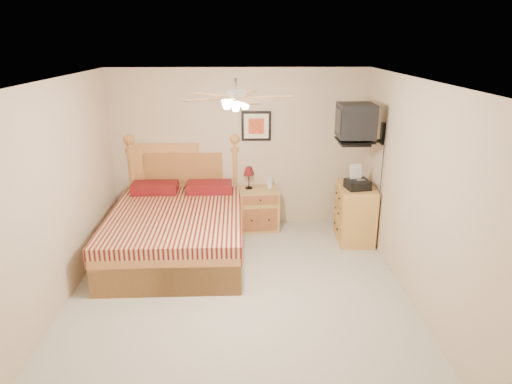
{
  "coord_description": "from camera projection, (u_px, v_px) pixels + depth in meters",
  "views": [
    {
      "loc": [
        0.08,
        -4.78,
        2.91
      ],
      "look_at": [
        0.23,
        0.9,
        0.99
      ],
      "focal_mm": 32.0,
      "sensor_mm": 36.0,
      "label": 1
    }
  ],
  "objects": [
    {
      "name": "floor",
      "position": [
        239.0,
        294.0,
        5.46
      ],
      "size": [
        4.5,
        4.5,
        0.0
      ],
      "primitive_type": "plane",
      "color": "#AAA699",
      "rests_on": "ground"
    },
    {
      "name": "ceiling",
      "position": [
        236.0,
        81.0,
        4.66
      ],
      "size": [
        4.0,
        4.5,
        0.04
      ],
      "primitive_type": "cube",
      "color": "white",
      "rests_on": "ground"
    },
    {
      "name": "wall_back",
      "position": [
        239.0,
        149.0,
        7.19
      ],
      "size": [
        4.0,
        0.04,
        2.5
      ],
      "primitive_type": "cube",
      "color": "#C3AC90",
      "rests_on": "ground"
    },
    {
      "name": "wall_front",
      "position": [
        234.0,
        311.0,
        2.93
      ],
      "size": [
        4.0,
        0.04,
        2.5
      ],
      "primitive_type": "cube",
      "color": "#C3AC90",
      "rests_on": "ground"
    },
    {
      "name": "wall_left",
      "position": [
        56.0,
        197.0,
        5.01
      ],
      "size": [
        0.04,
        4.5,
        2.5
      ],
      "primitive_type": "cube",
      "color": "#C3AC90",
      "rests_on": "ground"
    },
    {
      "name": "wall_right",
      "position": [
        416.0,
        194.0,
        5.11
      ],
      "size": [
        0.04,
        4.5,
        2.5
      ],
      "primitive_type": "cube",
      "color": "#C3AC90",
      "rests_on": "ground"
    },
    {
      "name": "bed",
      "position": [
        175.0,
        204.0,
        6.26
      ],
      "size": [
        1.81,
        2.35,
        1.51
      ],
      "primitive_type": null,
      "rotation": [
        0.0,
        0.0,
        0.01
      ],
      "color": "#AD663A",
      "rests_on": "ground"
    },
    {
      "name": "nightstand",
      "position": [
        259.0,
        209.0,
        7.26
      ],
      "size": [
        0.65,
        0.51,
        0.66
      ],
      "primitive_type": "cube",
      "rotation": [
        0.0,
        0.0,
        0.09
      ],
      "color": "tan",
      "rests_on": "ground"
    },
    {
      "name": "table_lamp",
      "position": [
        249.0,
        178.0,
        7.13
      ],
      "size": [
        0.25,
        0.25,
        0.35
      ],
      "primitive_type": null,
      "rotation": [
        0.0,
        0.0,
        0.42
      ],
      "color": "#5A1013",
      "rests_on": "nightstand"
    },
    {
      "name": "lotion_bottle",
      "position": [
        270.0,
        181.0,
        7.16
      ],
      "size": [
        0.12,
        0.12,
        0.24
      ],
      "primitive_type": "imported",
      "rotation": [
        0.0,
        0.0,
        0.3
      ],
      "color": "silver",
      "rests_on": "nightstand"
    },
    {
      "name": "framed_picture",
      "position": [
        256.0,
        126.0,
        7.06
      ],
      "size": [
        0.46,
        0.04,
        0.46
      ],
      "primitive_type": "cube",
      "color": "black",
      "rests_on": "wall_back"
    },
    {
      "name": "dresser",
      "position": [
        355.0,
        213.0,
        6.81
      ],
      "size": [
        0.53,
        0.75,
        0.86
      ],
      "primitive_type": "cube",
      "rotation": [
        0.0,
        0.0,
        -0.04
      ],
      "color": "#C1863B",
      "rests_on": "ground"
    },
    {
      "name": "fax_machine",
      "position": [
        358.0,
        177.0,
        6.5
      ],
      "size": [
        0.37,
        0.38,
        0.34
      ],
      "primitive_type": null,
      "rotation": [
        0.0,
        0.0,
        0.16
      ],
      "color": "black",
      "rests_on": "dresser"
    },
    {
      "name": "magazine_lower",
      "position": [
        352.0,
        180.0,
        6.93
      ],
      "size": [
        0.25,
        0.32,
        0.03
      ],
      "primitive_type": "imported",
      "rotation": [
        0.0,
        0.0,
        0.08
      ],
      "color": "#AFA38B",
      "rests_on": "dresser"
    },
    {
      "name": "magazine_upper",
      "position": [
        352.0,
        178.0,
        6.93
      ],
      "size": [
        0.25,
        0.3,
        0.02
      ],
      "primitive_type": "imported",
      "rotation": [
        0.0,
        0.0,
        0.27
      ],
      "color": "gray",
      "rests_on": "magazine_lower"
    },
    {
      "name": "wall_tv",
      "position": [
        367.0,
        124.0,
        6.19
      ],
      "size": [
        0.56,
        0.46,
        0.58
      ],
      "primitive_type": null,
      "color": "black",
      "rests_on": "wall_right"
    },
    {
      "name": "ceiling_fan",
      "position": [
        236.0,
        97.0,
        4.52
      ],
      "size": [
        1.14,
        1.14,
        0.28
      ],
      "primitive_type": null,
      "color": "silver",
      "rests_on": "ceiling"
    }
  ]
}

